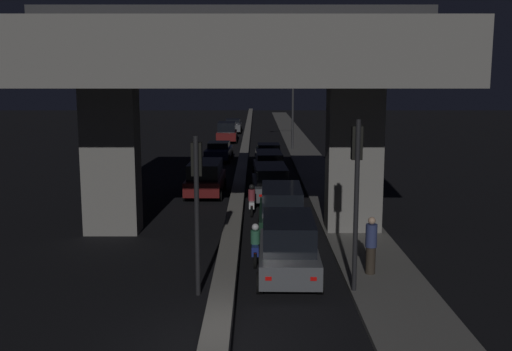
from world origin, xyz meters
TOP-DOWN VIEW (x-y plane):
  - ground_plane at (0.00, 0.00)m, footprint 200.00×200.00m
  - median_divider at (0.00, 35.00)m, footprint 0.69×126.00m
  - sidewalk_right at (4.93, 28.00)m, footprint 2.48×126.00m
  - elevated_overpass at (0.00, 10.52)m, footprint 15.79×11.60m
  - traffic_light_left_of_median at (-0.74, 3.51)m, footprint 0.30×0.49m
  - traffic_light_right_of_median at (3.79, 3.50)m, footprint 0.30×0.49m
  - street_lamp at (3.69, 37.81)m, footprint 2.74×0.32m
  - car_grey_lead at (1.96, 4.97)m, footprint 2.02×4.39m
  - car_dark_green_second at (2.00, 10.84)m, footprint 2.05×4.79m
  - car_grey_third at (1.71, 17.14)m, footprint 2.10×4.82m
  - car_grey_fourth at (1.73, 23.20)m, footprint 2.04×4.78m
  - car_dark_green_fifth at (1.84, 29.29)m, footprint 1.98×4.77m
  - car_dark_red_lead_oncoming at (-1.75, 18.20)m, footprint 2.04×4.83m
  - car_dark_blue_second_oncoming at (-1.86, 31.53)m, footprint 2.07×4.35m
  - car_dark_red_third_oncoming at (-1.88, 44.25)m, footprint 2.03×4.09m
  - car_grey_fourth_oncoming at (-1.65, 54.34)m, footprint 1.93×4.64m
  - motorcycle_blue_filtering_near at (0.92, 6.52)m, footprint 0.32×1.91m
  - motorcycle_white_filtering_mid at (0.74, 13.76)m, footprint 0.32×1.78m
  - pedestrian_on_sidewalk at (4.55, 4.90)m, footprint 0.36×0.36m

SIDE VIEW (x-z plane):
  - ground_plane at x=0.00m, z-range 0.00..0.00m
  - sidewalk_right at x=4.93m, z-range 0.00..0.14m
  - median_divider at x=0.00m, z-range 0.00..0.43m
  - motorcycle_blue_filtering_near at x=0.92m, z-range -0.10..1.25m
  - motorcycle_white_filtering_mid at x=0.74m, z-range -0.10..1.30m
  - car_dark_blue_second_oncoming at x=-1.86m, z-range 0.02..1.46m
  - car_dark_green_fifth at x=1.84m, z-range 0.01..1.56m
  - car_grey_fourth_oncoming at x=-1.65m, z-range 0.02..1.56m
  - car_grey_fourth at x=1.73m, z-range 0.05..1.77m
  - car_grey_third at x=1.71m, z-range 0.06..1.80m
  - car_dark_green_second at x=2.00m, z-range 0.06..1.86m
  - car_dark_red_lead_oncoming at x=-1.75m, z-range 0.06..1.89m
  - car_grey_lead at x=1.96m, z-range 0.05..1.96m
  - car_dark_red_third_oncoming at x=-1.88m, z-range 0.04..2.01m
  - pedestrian_on_sidewalk at x=4.55m, z-range 0.14..1.98m
  - traffic_light_left_of_median at x=-0.74m, z-range 0.85..5.49m
  - traffic_light_right_of_median at x=3.79m, z-range 0.93..6.03m
  - street_lamp at x=3.69m, z-range 0.79..9.39m
  - elevated_overpass at x=0.00m, z-range 2.22..11.21m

